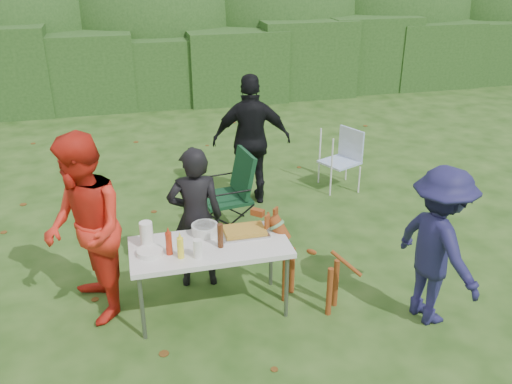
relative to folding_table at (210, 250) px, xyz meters
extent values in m
plane|color=#1E4211|center=(0.23, 0.03, -0.69)|extent=(80.00, 80.00, 0.00)
cube|color=#23471C|center=(0.23, 8.03, 0.16)|extent=(22.00, 1.40, 1.70)
ellipsoid|color=#3D6628|center=(0.23, 9.63, 0.91)|extent=(20.00, 2.60, 3.20)
cube|color=silver|center=(0.00, 0.00, 0.03)|extent=(1.50, 0.70, 0.05)
cylinder|color=slate|center=(-0.68, -0.28, -0.34)|extent=(0.04, 0.04, 0.69)
cylinder|color=slate|center=(0.68, -0.28, -0.34)|extent=(0.04, 0.04, 0.69)
cylinder|color=slate|center=(-0.68, 0.28, -0.34)|extent=(0.04, 0.04, 0.69)
cylinder|color=slate|center=(0.68, 0.28, -0.34)|extent=(0.04, 0.04, 0.69)
imported|color=black|center=(-0.06, 0.51, 0.09)|extent=(0.59, 0.42, 1.54)
imported|color=red|center=(-1.12, 0.23, 0.24)|extent=(0.90, 1.04, 1.85)
imported|color=black|center=(0.98, 2.36, 0.22)|extent=(1.12, 0.61, 1.81)
imported|color=#1D1C49|center=(2.03, -0.62, 0.10)|extent=(0.75, 1.10, 1.57)
cube|color=#B7B7BA|center=(0.37, 0.14, 0.06)|extent=(0.45, 0.30, 0.02)
cube|color=#BB8B2D|center=(0.37, 0.14, 0.09)|extent=(0.40, 0.26, 0.04)
cylinder|color=yellow|center=(-0.29, -0.16, 0.15)|extent=(0.06, 0.06, 0.20)
cylinder|color=#AC2B13|center=(-0.38, -0.07, 0.16)|extent=(0.06, 0.06, 0.22)
cylinder|color=#47230F|center=(0.09, -0.06, 0.17)|extent=(0.06, 0.06, 0.24)
cylinder|color=white|center=(-0.57, 0.10, 0.18)|extent=(0.12, 0.12, 0.26)
cylinder|color=white|center=(-0.14, -0.19, 0.14)|extent=(0.08, 0.08, 0.18)
cylinder|color=silver|center=(-0.01, 0.23, 0.10)|extent=(0.26, 0.26, 0.10)
cylinder|color=white|center=(-0.56, -0.04, 0.08)|extent=(0.24, 0.24, 0.05)
camera|label=1|loc=(-0.66, -4.41, 2.63)|focal=38.00mm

